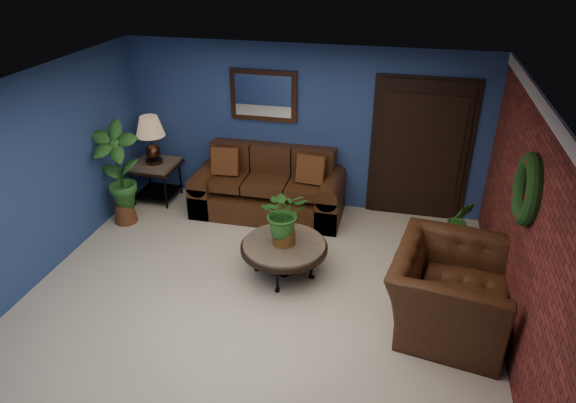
% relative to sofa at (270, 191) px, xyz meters
% --- Properties ---
extents(floor, '(5.50, 5.50, 0.00)m').
position_rel_sofa_xyz_m(floor, '(0.43, -2.09, -0.33)').
color(floor, '#BCB39C').
rests_on(floor, ground).
extents(wall_back, '(5.50, 0.04, 2.50)m').
position_rel_sofa_xyz_m(wall_back, '(0.43, 0.41, 0.92)').
color(wall_back, navy).
rests_on(wall_back, ground).
extents(wall_left, '(0.04, 5.00, 2.50)m').
position_rel_sofa_xyz_m(wall_left, '(-2.32, -2.09, 0.92)').
color(wall_left, navy).
rests_on(wall_left, ground).
extents(wall_right_brick, '(0.04, 5.00, 2.50)m').
position_rel_sofa_xyz_m(wall_right_brick, '(3.18, -2.09, 0.92)').
color(wall_right_brick, maroon).
rests_on(wall_right_brick, ground).
extents(ceiling, '(5.50, 5.00, 0.02)m').
position_rel_sofa_xyz_m(ceiling, '(0.43, -2.09, 2.17)').
color(ceiling, white).
rests_on(ceiling, wall_back).
extents(crown_molding, '(0.03, 5.00, 0.14)m').
position_rel_sofa_xyz_m(crown_molding, '(3.15, -2.09, 2.10)').
color(crown_molding, white).
rests_on(crown_molding, wall_right_brick).
extents(wall_mirror, '(1.02, 0.06, 0.77)m').
position_rel_sofa_xyz_m(wall_mirror, '(-0.17, 0.37, 1.39)').
color(wall_mirror, '#412415').
rests_on(wall_mirror, wall_back).
extents(closet_door, '(1.44, 0.06, 2.18)m').
position_rel_sofa_xyz_m(closet_door, '(2.18, 0.38, 0.72)').
color(closet_door, black).
rests_on(closet_door, wall_back).
extents(wreath, '(0.16, 0.72, 0.72)m').
position_rel_sofa_xyz_m(wreath, '(3.12, -2.04, 1.37)').
color(wreath, black).
rests_on(wreath, wall_right_brick).
extents(sofa, '(2.26, 0.98, 1.02)m').
position_rel_sofa_xyz_m(sofa, '(0.00, 0.00, 0.00)').
color(sofa, '#452513').
rests_on(sofa, ground).
extents(coffee_table, '(1.09, 1.09, 0.47)m').
position_rel_sofa_xyz_m(coffee_table, '(0.62, -1.61, 0.08)').
color(coffee_table, '#504B46').
rests_on(coffee_table, ground).
extents(end_table, '(0.70, 0.70, 0.64)m').
position_rel_sofa_xyz_m(end_table, '(-1.87, -0.04, 0.16)').
color(end_table, '#504B46').
rests_on(end_table, ground).
extents(table_lamp, '(0.44, 0.44, 0.73)m').
position_rel_sofa_xyz_m(table_lamp, '(-1.87, -0.04, 0.78)').
color(table_lamp, '#412415').
rests_on(table_lamp, end_table).
extents(side_chair, '(0.44, 0.44, 0.85)m').
position_rel_sofa_xyz_m(side_chair, '(0.48, 0.03, 0.15)').
color(side_chair, '#5B341A').
rests_on(side_chair, ground).
extents(armchair, '(1.43, 1.57, 0.90)m').
position_rel_sofa_xyz_m(armchair, '(2.58, -2.11, 0.12)').
color(armchair, '#452513').
rests_on(armchair, ground).
extents(coffee_plant, '(0.68, 0.63, 0.75)m').
position_rel_sofa_xyz_m(coffee_plant, '(0.62, -1.61, 0.54)').
color(coffee_plant, brown).
rests_on(coffee_plant, coffee_table).
extents(floor_plant, '(0.36, 0.31, 0.73)m').
position_rel_sofa_xyz_m(floor_plant, '(2.78, -0.46, 0.03)').
color(floor_plant, brown).
rests_on(floor_plant, ground).
extents(tall_plant, '(0.77, 0.60, 1.55)m').
position_rel_sofa_xyz_m(tall_plant, '(-2.02, -0.83, 0.51)').
color(tall_plant, brown).
rests_on(tall_plant, ground).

